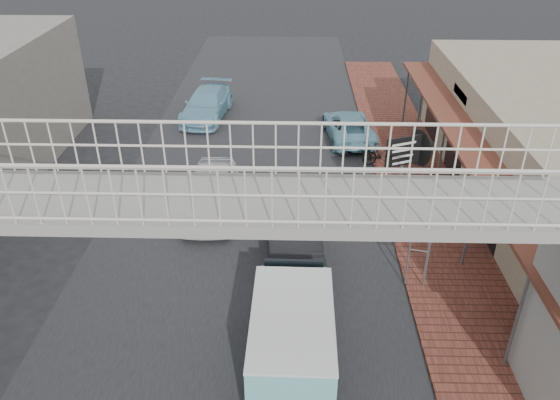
# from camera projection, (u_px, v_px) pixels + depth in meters

# --- Properties ---
(ground) EXTENTS (120.00, 120.00, 0.00)m
(ground) POSITION_uv_depth(u_px,v_px,m) (236.00, 283.00, 16.15)
(ground) COLOR black
(ground) RESTS_ON ground
(road_strip) EXTENTS (10.00, 60.00, 0.01)m
(road_strip) POSITION_uv_depth(u_px,v_px,m) (236.00, 283.00, 16.15)
(road_strip) COLOR black
(road_strip) RESTS_ON ground
(sidewalk) EXTENTS (3.00, 40.00, 0.10)m
(sidewalk) POSITION_uv_depth(u_px,v_px,m) (434.00, 229.00, 18.57)
(sidewalk) COLOR brown
(sidewalk) RESTS_ON ground
(footbridge) EXTENTS (16.40, 2.40, 6.34)m
(footbridge) POSITION_uv_depth(u_px,v_px,m) (210.00, 285.00, 11.10)
(footbridge) COLOR gray
(footbridge) RESTS_ON ground
(white_hatchback) EXTENTS (1.90, 4.54, 1.54)m
(white_hatchback) POSITION_uv_depth(u_px,v_px,m) (211.00, 192.00, 19.36)
(white_hatchback) COLOR silver
(white_hatchback) RESTS_ON ground
(dark_sedan) EXTENTS (2.06, 4.68, 1.49)m
(dark_sedan) POSITION_uv_depth(u_px,v_px,m) (294.00, 243.00, 16.65)
(dark_sedan) COLOR black
(dark_sedan) RESTS_ON ground
(angkot_curb) EXTENTS (2.42, 4.47, 1.19)m
(angkot_curb) POSITION_uv_depth(u_px,v_px,m) (349.00, 127.00, 25.01)
(angkot_curb) COLOR #66A0B1
(angkot_curb) RESTS_ON ground
(angkot_far) EXTENTS (2.43, 4.93, 1.38)m
(angkot_far) POSITION_uv_depth(u_px,v_px,m) (207.00, 104.00, 27.27)
(angkot_far) COLOR #70A8C3
(angkot_far) RESTS_ON ground
(angkot_van) EXTENTS (1.98, 4.21, 2.05)m
(angkot_van) POSITION_uv_depth(u_px,v_px,m) (292.00, 332.00, 12.57)
(angkot_van) COLOR black
(angkot_van) RESTS_ON ground
(motorcycle_near) EXTENTS (1.91, 1.13, 0.95)m
(motorcycle_near) POSITION_uv_depth(u_px,v_px,m) (405.00, 155.00, 22.46)
(motorcycle_near) COLOR black
(motorcycle_near) RESTS_ON sidewalk
(motorcycle_far) EXTENTS (1.69, 0.84, 0.98)m
(motorcycle_far) POSITION_uv_depth(u_px,v_px,m) (381.00, 154.00, 22.53)
(motorcycle_far) COLOR black
(motorcycle_far) RESTS_ON sidewalk
(street_clock) EXTENTS (0.75, 0.67, 2.94)m
(street_clock) POSITION_uv_depth(u_px,v_px,m) (425.00, 209.00, 14.94)
(street_clock) COLOR #59595B
(street_clock) RESTS_ON sidewalk
(arrow_sign) EXTENTS (2.01, 1.36, 3.33)m
(arrow_sign) POSITION_uv_depth(u_px,v_px,m) (425.00, 148.00, 17.75)
(arrow_sign) COLOR #59595B
(arrow_sign) RESTS_ON sidewalk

